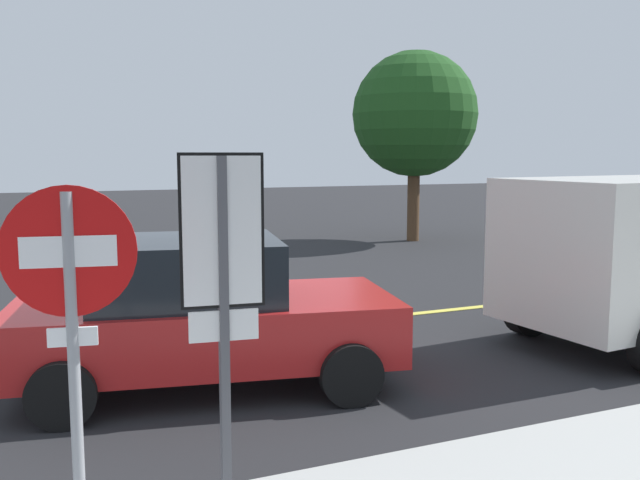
{
  "coord_description": "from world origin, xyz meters",
  "views": [
    {
      "loc": [
        -1.5,
        -9.16,
        2.51
      ],
      "look_at": [
        2.32,
        -0.31,
        1.3
      ],
      "focal_mm": 38.62,
      "sensor_mm": 36.0,
      "label": 1
    }
  ],
  "objects": [
    {
      "name": "ground_plane",
      "position": [
        0.0,
        0.0,
        0.0
      ],
      "size": [
        80.0,
        80.0,
        0.0
      ],
      "primitive_type": "plane",
      "color": "#262628"
    },
    {
      "name": "stop_sign",
      "position": [
        -1.28,
        -5.02,
        1.6
      ],
      "size": [
        0.75,
        0.16,
        2.34
      ],
      "color": "gray",
      "rests_on": "ground_plane"
    },
    {
      "name": "speed_limit_sign",
      "position": [
        -0.35,
        -4.93,
        1.76
      ],
      "size": [
        0.54,
        0.09,
        2.52
      ],
      "color": "#4C4C51",
      "rests_on": "ground_plane"
    },
    {
      "name": "lane_marking_centre",
      "position": [
        3.0,
        0.0,
        0.01
      ],
      "size": [
        28.0,
        0.16,
        0.01
      ],
      "primitive_type": "cube",
      "color": "#E0D14C"
    },
    {
      "name": "car_red_far_lane",
      "position": [
        0.2,
        -2.0,
        0.81
      ],
      "size": [
        4.31,
        2.65,
        1.61
      ],
      "color": "red",
      "rests_on": "ground_plane"
    },
    {
      "name": "tree_left_verge",
      "position": [
        8.88,
        8.05,
        3.63
      ],
      "size": [
        3.57,
        3.57,
        5.43
      ],
      "color": "#513823",
      "rests_on": "ground_plane"
    }
  ]
}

